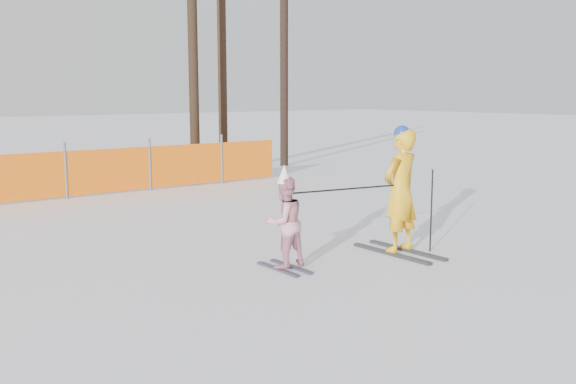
{
  "coord_description": "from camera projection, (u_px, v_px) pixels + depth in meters",
  "views": [
    {
      "loc": [
        -5.16,
        -6.15,
        2.3
      ],
      "look_at": [
        0.0,
        0.5,
        1.0
      ],
      "focal_mm": 40.0,
      "sensor_mm": 36.0,
      "label": 1
    }
  ],
  "objects": [
    {
      "name": "ground",
      "position": [
        312.0,
        273.0,
        8.28
      ],
      "size": [
        120.0,
        120.0,
        0.0
      ],
      "primitive_type": "plane",
      "color": "white",
      "rests_on": "ground"
    },
    {
      "name": "child",
      "position": [
        284.0,
        222.0,
        8.38
      ],
      "size": [
        0.59,
        0.85,
        1.39
      ],
      "color": "black",
      "rests_on": "ground"
    },
    {
      "name": "tree_trunks",
      "position": [
        231.0,
        57.0,
        18.41
      ],
      "size": [
        4.06,
        1.25,
        7.43
      ],
      "color": "#312115",
      "rests_on": "ground"
    },
    {
      "name": "adult",
      "position": [
        401.0,
        190.0,
        9.17
      ],
      "size": [
        0.69,
        1.45,
        1.85
      ],
      "color": "black",
      "rests_on": "ground"
    },
    {
      "name": "ski_poles",
      "position": [
        384.0,
        199.0,
        8.99
      ],
      "size": [
        2.17,
        0.55,
        1.21
      ],
      "color": "black",
      "rests_on": "ground"
    }
  ]
}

